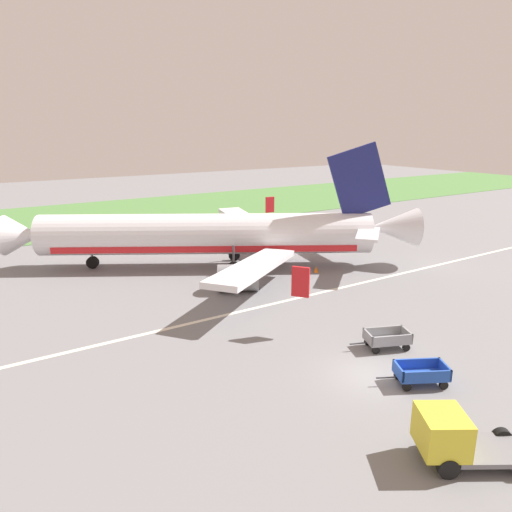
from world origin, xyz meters
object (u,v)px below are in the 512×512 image
(baggage_cart_second_in_row, at_px, (387,339))
(traffic_cone_near_plane, at_px, (316,269))
(airplane, at_px, (218,235))
(baggage_cart_nearest, at_px, (421,373))
(service_truck_beside_carts, at_px, (454,437))

(baggage_cart_second_in_row, relative_size, traffic_cone_near_plane, 6.42)
(airplane, bearing_deg, baggage_cart_nearest, -92.63)
(baggage_cart_nearest, height_order, service_truck_beside_carts, service_truck_beside_carts)
(baggage_cart_second_in_row, bearing_deg, baggage_cart_nearest, -113.63)
(airplane, distance_m, traffic_cone_near_plane, 9.46)
(airplane, xyz_separation_m, baggage_cart_nearest, (-1.09, -23.74, -2.45))
(baggage_cart_second_in_row, xyz_separation_m, service_truck_beside_carts, (-5.27, -8.12, 0.50))
(baggage_cart_second_in_row, bearing_deg, airplane, 91.53)
(airplane, distance_m, baggage_cart_second_in_row, 20.18)
(baggage_cart_nearest, bearing_deg, airplane, 87.37)
(baggage_cart_nearest, xyz_separation_m, service_truck_beside_carts, (-3.65, -4.41, 0.50))
(airplane, bearing_deg, traffic_cone_near_plane, -43.07)
(baggage_cart_second_in_row, bearing_deg, service_truck_beside_carts, -123.01)
(traffic_cone_near_plane, bearing_deg, airplane, 136.93)
(service_truck_beside_carts, bearing_deg, baggage_cart_second_in_row, 56.99)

